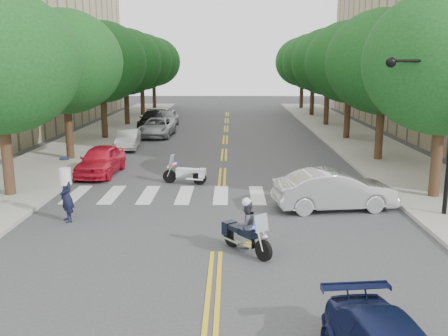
{
  "coord_description": "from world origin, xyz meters",
  "views": [
    {
      "loc": [
        0.43,
        -14.03,
        5.57
      ],
      "look_at": [
        0.14,
        5.97,
        1.3
      ],
      "focal_mm": 40.0,
      "sensor_mm": 36.0,
      "label": 1
    }
  ],
  "objects_px": {
    "officer_standing": "(67,196)",
    "convertible": "(335,190)",
    "motorcycle_police": "(245,228)",
    "motorcycle_parked": "(188,174)"
  },
  "relations": [
    {
      "from": "motorcycle_police",
      "to": "officer_standing",
      "type": "xyz_separation_m",
      "value": [
        -6.23,
        2.86,
        0.18
      ]
    },
    {
      "from": "officer_standing",
      "to": "convertible",
      "type": "bearing_deg",
      "value": 61.58
    },
    {
      "from": "motorcycle_parked",
      "to": "officer_standing",
      "type": "height_order",
      "value": "officer_standing"
    },
    {
      "from": "motorcycle_police",
      "to": "officer_standing",
      "type": "bearing_deg",
      "value": -62.37
    },
    {
      "from": "motorcycle_police",
      "to": "motorcycle_parked",
      "type": "distance_m",
      "value": 8.79
    },
    {
      "from": "motorcycle_parked",
      "to": "convertible",
      "type": "relative_size",
      "value": 0.45
    },
    {
      "from": "motorcycle_police",
      "to": "convertible",
      "type": "height_order",
      "value": "motorcycle_police"
    },
    {
      "from": "motorcycle_police",
      "to": "motorcycle_parked",
      "type": "height_order",
      "value": "motorcycle_police"
    },
    {
      "from": "motorcycle_police",
      "to": "convertible",
      "type": "bearing_deg",
      "value": -166.0
    },
    {
      "from": "motorcycle_parked",
      "to": "officer_standing",
      "type": "relative_size",
      "value": 1.11
    }
  ]
}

